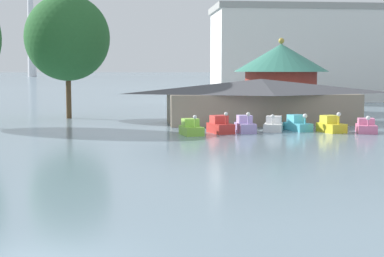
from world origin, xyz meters
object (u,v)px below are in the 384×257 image
at_px(pedal_boat_pink, 366,127).
at_px(shoreline_tree_mid, 67,38).
at_px(pedal_boat_white, 274,125).
at_px(green_roof_pavilion, 281,73).
at_px(pedal_boat_yellow, 331,125).
at_px(pedal_boat_lavender, 245,125).
at_px(pedal_boat_red, 220,126).
at_px(pedal_boat_lime, 191,128).
at_px(pedal_boat_cyan, 298,124).
at_px(boathouse, 261,100).
at_px(background_building_block, 329,54).

relative_size(pedal_boat_pink, shoreline_tree_mid, 0.22).
distance_m(pedal_boat_white, shoreline_tree_mid, 24.90).
distance_m(green_roof_pavilion, shoreline_tree_mid, 25.49).
bearing_deg(shoreline_tree_mid, green_roof_pavilion, 13.81).
distance_m(pedal_boat_yellow, shoreline_tree_mid, 29.21).
height_order(pedal_boat_yellow, shoreline_tree_mid, shoreline_tree_mid).
height_order(pedal_boat_lavender, pedal_boat_white, pedal_boat_lavender).
height_order(pedal_boat_red, pedal_boat_pink, pedal_boat_red).
distance_m(pedal_boat_lavender, green_roof_pavilion, 23.42).
height_order(pedal_boat_yellow, green_roof_pavilion, green_roof_pavilion).
bearing_deg(pedal_boat_white, pedal_boat_red, -57.29).
relative_size(pedal_boat_lime, pedal_boat_cyan, 0.95).
bearing_deg(pedal_boat_red, boathouse, 131.07).
xyz_separation_m(pedal_boat_pink, green_roof_pavilion, (-1.40, 22.63, 4.21)).
relative_size(pedal_boat_lime, green_roof_pavilion, 0.24).
relative_size(pedal_boat_yellow, background_building_block, 0.07).
relative_size(pedal_boat_lavender, background_building_block, 0.06).
height_order(pedal_boat_pink, background_building_block, background_building_block).
height_order(pedal_boat_cyan, pedal_boat_pink, pedal_boat_cyan).
relative_size(pedal_boat_yellow, boathouse, 0.14).
bearing_deg(pedal_boat_lavender, boathouse, 156.19).
height_order(pedal_boat_pink, boathouse, boathouse).
distance_m(pedal_boat_red, green_roof_pavilion, 24.54).
xyz_separation_m(pedal_boat_lime, pedal_boat_lavender, (4.62, 1.41, 0.05)).
distance_m(green_roof_pavilion, background_building_block, 29.99).
bearing_deg(shoreline_tree_mid, pedal_boat_yellow, -34.77).
bearing_deg(green_roof_pavilion, background_building_block, 60.18).
height_order(pedal_boat_pink, shoreline_tree_mid, shoreline_tree_mid).
height_order(pedal_boat_lavender, pedal_boat_yellow, pedal_boat_lavender).
bearing_deg(pedal_boat_yellow, pedal_boat_pink, 62.35).
bearing_deg(pedal_boat_cyan, pedal_boat_lavender, -96.75).
bearing_deg(pedal_boat_red, pedal_boat_yellow, 71.73).
height_order(pedal_boat_lime, pedal_boat_white, pedal_boat_lime).
height_order(pedal_boat_lime, pedal_boat_pink, pedal_boat_lime).
bearing_deg(pedal_boat_yellow, pedal_boat_lime, -102.01).
relative_size(pedal_boat_white, shoreline_tree_mid, 0.24).
distance_m(shoreline_tree_mid, background_building_block, 50.64).
bearing_deg(pedal_boat_lavender, shoreline_tree_mid, -136.36).
bearing_deg(pedal_boat_lime, pedal_boat_red, 103.79).
relative_size(pedal_boat_red, pedal_boat_yellow, 1.05).
xyz_separation_m(pedal_boat_red, pedal_boat_white, (4.75, 1.24, -0.08)).
xyz_separation_m(pedal_boat_red, pedal_boat_lavender, (2.12, 0.31, -0.01)).
bearing_deg(pedal_boat_pink, pedal_boat_red, -78.50).
distance_m(pedal_boat_lime, boathouse, 12.11).
height_order(pedal_boat_lavender, pedal_boat_cyan, pedal_boat_lavender).
relative_size(pedal_boat_lavender, pedal_boat_cyan, 0.87).
relative_size(pedal_boat_white, background_building_block, 0.08).
height_order(pedal_boat_lavender, pedal_boat_pink, pedal_boat_lavender).
height_order(pedal_boat_red, pedal_boat_lavender, pedal_boat_red).
bearing_deg(boathouse, pedal_boat_lime, -129.81).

